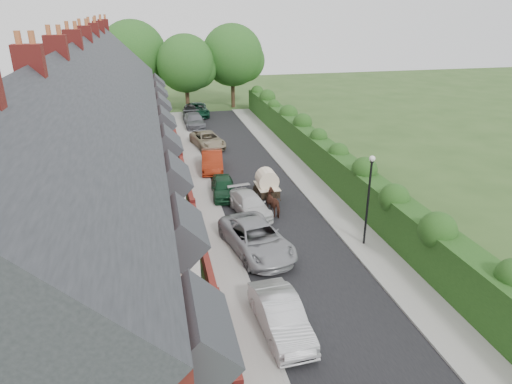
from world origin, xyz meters
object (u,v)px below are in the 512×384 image
car_white (250,205)px  car_red (212,161)px  car_black (190,112)px  car_beige (208,140)px  car_silver_b (257,238)px  car_green (223,187)px  car_grey (194,120)px  car_silver_a (281,316)px  horse_cart (267,183)px  lamppost (369,190)px  horse (275,203)px

car_white → car_red: size_ratio=0.95×
car_red → car_black: car_red is taller
car_beige → car_black: car_black is taller
car_red → car_silver_b: bearing=-81.2°
car_green → car_red: (0.00, 5.60, 0.09)m
car_silver_b → car_black: size_ratio=1.29×
car_green → car_grey: 19.97m
car_beige → car_black: (-0.46, 12.32, 0.06)m
car_silver_a → car_red: size_ratio=0.97×
car_white → car_black: bearing=83.8°
car_white → horse_cart: 2.34m
car_silver_a → car_black: size_ratio=1.02×
car_black → horse_cart: size_ratio=1.40×
car_white → car_grey: bearing=84.2°
car_silver_a → horse_cart: 13.19m
lamppost → car_beige: size_ratio=1.02×
lamppost → horse_cart: lamppost is taller
car_silver_a → car_beige: 26.52m
car_white → car_beige: size_ratio=0.88×
car_red → horse: 9.53m
horse → car_beige: bearing=-96.4°
car_grey → horse_cart: bearing=-83.9°
car_silver_a → car_white: car_silver_a is taller
car_silver_a → car_green: bearing=86.7°
car_silver_b → car_red: car_silver_b is taller
car_white → horse: bearing=-21.5°
car_green → car_grey: size_ratio=0.79×
car_green → car_red: 5.60m
car_silver_a → car_beige: car_silver_a is taller
car_silver_b → car_white: bearing=71.5°
car_black → horse: bearing=-80.0°
car_beige → car_black: bearing=81.3°
car_green → car_white: bearing=-65.4°
lamppost → horse: lamppost is taller
lamppost → horse_cart: 8.21m
car_silver_b → car_white: (0.66, 4.77, -0.16)m
lamppost → car_silver_b: 6.44m
car_beige → horse: (2.22, -15.60, 0.08)m
car_white → car_green: size_ratio=1.12×
lamppost → car_black: bearing=101.0°
car_silver_a → car_grey: size_ratio=0.90×
lamppost → car_beige: bearing=106.0°
car_silver_b → horse: (2.18, 4.42, -0.02)m
lamppost → horse_cart: size_ratio=1.63×
horse → lamppost: bearing=111.8°
car_white → car_beige: 15.27m
car_green → car_black: 24.37m
car_white → car_silver_b: bearing=-106.4°
car_grey → horse: (2.67, -23.51, 0.05)m
car_beige → car_grey: bearing=82.4°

